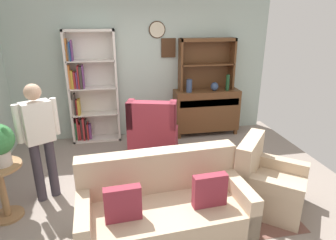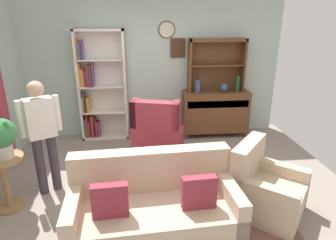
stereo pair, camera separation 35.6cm
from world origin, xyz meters
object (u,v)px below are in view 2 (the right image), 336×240
at_px(sideboard_hutch, 217,58).
at_px(armchair_floral, 265,191).
at_px(vase_tall, 198,86).
at_px(potted_plant_large, 1,135).
at_px(coffee_table, 172,163).
at_px(couch_floral, 154,209).
at_px(sideboard, 215,111).
at_px(bottle_wine, 238,84).
at_px(wingback_chair, 158,136).
at_px(plant_stand, 4,177).
at_px(book_stack, 168,161).
at_px(person_reading, 42,130).
at_px(bookshelf, 99,89).
at_px(vase_round, 224,88).

bearing_deg(sideboard_hutch, armchair_floral, -89.71).
height_order(vase_tall, potted_plant_large, potted_plant_large).
bearing_deg(coffee_table, vase_tall, 68.56).
bearing_deg(potted_plant_large, couch_floral, -20.21).
distance_m(sideboard, bottle_wine, 0.70).
relative_size(wingback_chair, potted_plant_large, 2.13).
xyz_separation_m(armchair_floral, plant_stand, (-3.20, 0.37, 0.14)).
xyz_separation_m(armchair_floral, wingback_chair, (-1.22, 1.62, 0.09)).
relative_size(vase_tall, coffee_table, 0.31).
height_order(couch_floral, book_stack, couch_floral).
relative_size(armchair_floral, book_stack, 5.31).
bearing_deg(sideboard_hutch, sideboard, -90.00).
bearing_deg(sideboard_hutch, potted_plant_large, -144.58).
height_order(sideboard, bottle_wine, bottle_wine).
height_order(potted_plant_large, person_reading, person_reading).
bearing_deg(person_reading, sideboard_hutch, 34.32).
bearing_deg(bookshelf, wingback_chair, -42.00).
bearing_deg(plant_stand, book_stack, 6.01).
xyz_separation_m(vase_round, person_reading, (-2.90, -1.72, -0.10)).
relative_size(sideboard_hutch, bottle_wine, 3.48).
height_order(vase_round, couch_floral, vase_round).
bearing_deg(couch_floral, plant_stand, 160.58).
height_order(sideboard, potted_plant_large, potted_plant_large).
relative_size(bottle_wine, person_reading, 0.20).
relative_size(plant_stand, coffee_table, 0.87).
xyz_separation_m(sideboard_hutch, plant_stand, (-3.19, -2.23, -1.13)).
relative_size(bookshelf, person_reading, 1.35).
distance_m(bookshelf, bottle_wine, 2.67).
height_order(vase_tall, bottle_wine, bottle_wine).
distance_m(sideboard_hutch, potted_plant_large, 3.88).
bearing_deg(armchair_floral, plant_stand, 173.34).
bearing_deg(bottle_wine, sideboard, 167.11).
xyz_separation_m(vase_round, coffee_table, (-1.20, -1.74, -0.65)).
bearing_deg(person_reading, bookshelf, 75.12).
xyz_separation_m(vase_tall, potted_plant_large, (-2.74, -2.03, -0.06)).
height_order(coffee_table, book_stack, book_stack).
xyz_separation_m(plant_stand, book_stack, (2.05, 0.22, 0.02)).
relative_size(vase_round, coffee_table, 0.21).
distance_m(bottle_wine, person_reading, 3.59).
bearing_deg(potted_plant_large, vase_round, 32.16).
xyz_separation_m(vase_round, plant_stand, (-3.32, -2.05, -0.57)).
bearing_deg(vase_round, plant_stand, -148.23).
bearing_deg(coffee_table, bottle_wine, 49.67).
xyz_separation_m(bottle_wine, potted_plant_large, (-3.52, -2.03, -0.09)).
bearing_deg(plant_stand, wingback_chair, 32.25).
bearing_deg(bookshelf, sideboard, -2.19).
xyz_separation_m(vase_tall, plant_stand, (-2.80, -2.04, -0.61)).
bearing_deg(book_stack, bookshelf, 119.73).
relative_size(wingback_chair, coffee_table, 1.31).
bearing_deg(coffee_table, vase_round, 55.45).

